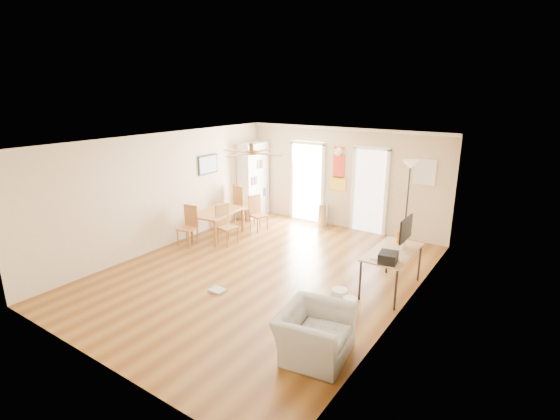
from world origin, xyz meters
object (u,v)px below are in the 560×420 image
Objects in this scene: dining_chair_near at (187,226)px; wastebasket_b at (350,306)px; wastebasket_a at (339,298)px; armchair at (315,333)px; dining_chair_right_a at (259,214)px; dining_chair_far at (244,204)px; trash_can at (323,215)px; computer_desk at (391,271)px; printer at (388,258)px; torchiere_lamp at (407,203)px; dining_chair_right_b at (228,225)px; dining_table at (218,224)px; bookshelf at (253,180)px.

dining_chair_near is 4.51m from wastebasket_b.
armchair reaches higher than wastebasket_a.
dining_chair_far is (-0.71, 0.30, 0.07)m from dining_chair_right_a.
dining_chair_near is 3.59m from trash_can.
computer_desk is at bearing -92.24° from dining_chair_right_a.
dining_chair_near reaches higher than wastebasket_a.
dining_chair_near is 2.75× the size of printer.
torchiere_lamp is 2.67m from computer_desk.
computer_desk is at bearing -82.54° from dining_chair_right_b.
dining_chair_near is 0.88× the size of dining_chair_far.
dining_chair_right_a is at bearing 161.95° from computer_desk.
dining_chair_right_b reaches higher than dining_chair_near.
wastebasket_b is at bearing -107.91° from dining_chair_right_a.
armchair is at bearing -115.25° from dining_chair_right_b.
dining_table reaches higher than wastebasket_a.
dining_chair_near is 4.72m from computer_desk.
armchair is (-0.20, -2.44, -0.05)m from computer_desk.
bookshelf is 1.99× the size of dining_chair_far.
torchiere_lamp is 3.14m from printer.
printer reaches higher than wastebasket_b.
bookshelf is 6.67m from armchair.
dining_chair_far is (0.04, 2.06, 0.06)m from dining_chair_near.
dining_chair_right_b is 1.50× the size of trash_can.
dining_chair_near reaches higher than dining_chair_right_a.
dining_chair_near reaches higher than computer_desk.
computer_desk reaches higher than wastebasket_b.
computer_desk is at bearing 173.59° from dining_chair_far.
dining_table reaches higher than armchair.
dining_chair_near is 4.91m from armchair.
trash_can is (1.74, 2.19, -0.02)m from dining_table.
bookshelf is 2.23× the size of dining_chair_right_b.
trash_can is at bearing 123.89° from wastebasket_b.
wastebasket_a is at bearing -148.12° from printer.
dining_chair_far is (0.21, -0.69, -0.52)m from bookshelf.
trash_can is 0.32× the size of torchiere_lamp.
wastebasket_b is at bearing -19.87° from dining_table.
trash_can is 3.75m from computer_desk.
wastebasket_a is (-0.60, -0.53, -0.69)m from printer.
trash_can is at bearing -140.86° from dining_chair_far.
trash_can is (1.19, 2.46, -0.16)m from dining_chair_right_b.
torchiere_lamp reaches higher than dining_table.
wastebasket_b is (4.44, -0.70, -0.32)m from dining_chair_near.
dining_chair_right_a is 1.45× the size of trash_can.
dining_chair_right_b is 2.73m from trash_can.
bookshelf is 2.25m from trash_can.
dining_chair_near reaches higher than trash_can.
dining_chair_far is 2.14m from trash_can.
printer is (4.97, -2.81, -0.21)m from bookshelf.
dining_chair_right_a reaches higher than wastebasket_a.
printer reaches higher than dining_chair_near.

